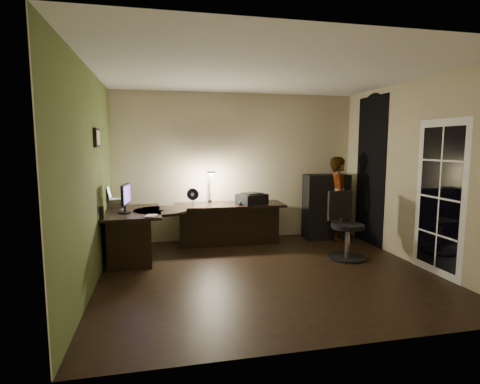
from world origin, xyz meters
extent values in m
cube|color=black|center=(0.00, 0.00, -0.01)|extent=(4.50, 4.00, 0.01)
cube|color=silver|center=(0.00, 0.00, 2.71)|extent=(4.50, 4.00, 0.01)
cube|color=tan|center=(0.00, 2.00, 1.35)|extent=(4.50, 0.01, 2.70)
cube|color=tan|center=(0.00, -2.00, 1.35)|extent=(4.50, 0.01, 2.70)
cube|color=tan|center=(-2.25, 0.00, 1.35)|extent=(0.01, 4.00, 2.70)
cube|color=tan|center=(2.25, 0.00, 1.35)|extent=(0.01, 4.00, 2.70)
cube|color=#50602D|center=(-2.24, 0.00, 1.35)|extent=(0.00, 4.00, 2.70)
cube|color=black|center=(2.24, 1.15, 1.30)|extent=(0.01, 0.90, 2.60)
cube|color=white|center=(2.24, -0.55, 1.05)|extent=(0.02, 0.92, 2.10)
cube|color=black|center=(-2.22, 0.45, 1.85)|extent=(0.04, 0.30, 0.25)
cube|color=black|center=(-1.83, 0.99, 0.38)|extent=(0.86, 1.35, 0.76)
cube|color=black|center=(-0.23, 1.59, 0.36)|extent=(1.95, 0.73, 0.72)
cube|color=black|center=(1.63, 1.62, 0.61)|extent=(0.83, 0.45, 1.21)
cube|color=silver|center=(-2.11, 1.40, 0.83)|extent=(0.28, 0.24, 0.11)
cube|color=silver|center=(-2.07, 1.40, 0.99)|extent=(0.33, 0.31, 0.21)
cube|color=black|center=(-1.93, 0.82, 0.92)|extent=(0.15, 0.47, 0.30)
ellipsoid|color=silver|center=(-1.96, 0.96, 0.79)|extent=(0.09, 0.11, 0.04)
cube|color=black|center=(-1.40, 0.95, 0.77)|extent=(0.11, 0.15, 0.01)
cube|color=black|center=(-1.72, 1.13, 0.77)|extent=(0.03, 0.14, 0.01)
cylinder|color=black|center=(-2.19, 0.41, 0.85)|extent=(0.08, 0.08, 0.17)
cube|color=silver|center=(-1.55, 0.48, 0.77)|extent=(0.18, 0.22, 0.01)
cube|color=black|center=(-0.87, 1.52, 0.87)|extent=(0.23, 0.18, 0.32)
cube|color=navy|center=(-0.01, 1.40, 0.76)|extent=(0.22, 0.13, 0.10)
cube|color=black|center=(0.16, 1.50, 0.82)|extent=(0.58, 0.53, 0.21)
cube|color=black|center=(-0.54, 1.83, 1.02)|extent=(0.17, 0.29, 0.62)
cube|color=black|center=(1.40, 0.35, 0.52)|extent=(0.63, 0.63, 1.03)
imported|color=#D8A88C|center=(1.79, 1.44, 0.77)|extent=(0.52, 0.64, 1.55)
camera|label=1|loc=(-1.42, -4.82, 1.75)|focal=28.00mm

